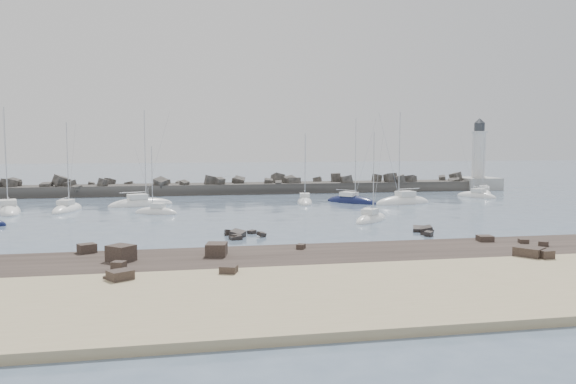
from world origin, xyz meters
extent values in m
plane|color=slate|center=(0.00, 0.00, 0.00)|extent=(400.00, 400.00, 0.00)
cube|color=tan|center=(0.00, -32.00, 0.00)|extent=(140.00, 14.00, 1.00)
cube|color=#2B221E|center=(0.00, -22.00, 0.00)|extent=(140.00, 12.00, 0.70)
cube|color=#2B221E|center=(-15.21, -26.38, 0.51)|extent=(0.72, 0.74, 0.32)
cube|color=#2B221E|center=(-14.87, -23.73, 0.68)|extent=(1.07, 1.02, 0.66)
cube|color=#2B221E|center=(-18.03, -16.56, 0.71)|extent=(1.65, 1.55, 0.71)
cube|color=#2B221E|center=(-7.60, -26.32, 0.66)|extent=(1.35, 1.29, 0.62)
cube|color=#2B221E|center=(-15.04, -20.34, 0.94)|extent=(2.34, 2.32, 1.18)
cube|color=#2B221E|center=(-14.46, -26.87, 0.72)|extent=(1.82, 1.76, 0.74)
cube|color=#2B221E|center=(15.99, -17.71, 0.59)|extent=(1.43, 1.36, 0.48)
cube|color=#2B221E|center=(16.01, -26.07, 0.73)|extent=(0.95, 1.05, 0.77)
cube|color=#2B221E|center=(15.31, -25.16, 0.77)|extent=(2.44, 2.52, 0.84)
cube|color=#2B221E|center=(19.63, -20.80, 0.55)|extent=(1.14, 1.15, 0.40)
cube|color=#2B221E|center=(18.73, -19.32, 0.53)|extent=(0.94, 0.97, 0.36)
cube|color=#2B221E|center=(-0.93, -18.18, 0.54)|extent=(0.92, 0.99, 0.39)
cube|color=#2B221E|center=(-7.96, -19.69, 0.83)|extent=(1.86, 2.04, 0.97)
cube|color=black|center=(-5.71, -7.76, -0.06)|extent=(1.58, 1.36, 1.35)
cube|color=black|center=(-2.98, -9.75, 0.28)|extent=(1.00, 0.94, 0.61)
cube|color=black|center=(-5.59, -10.62, 0.10)|extent=(1.31, 1.30, 0.78)
cube|color=black|center=(-5.24, -9.22, 0.15)|extent=(1.74, 1.81, 1.24)
cube|color=black|center=(-3.64, -7.55, 0.04)|extent=(1.01, 0.99, 0.66)
cube|color=black|center=(-5.73, -10.52, 0.23)|extent=(0.94, 0.95, 0.47)
cube|color=black|center=(13.08, -11.60, -0.01)|extent=(0.89, 1.00, 0.69)
cube|color=black|center=(13.52, -9.54, 0.00)|extent=(1.91, 1.93, 1.17)
cube|color=black|center=(14.37, -9.68, -0.06)|extent=(0.93, 0.93, 0.56)
cube|color=black|center=(13.99, -9.89, -0.07)|extent=(1.74, 1.62, 1.52)
cube|color=black|center=(13.07, -12.47, 0.18)|extent=(0.98, 1.02, 0.74)
cube|color=#322F2C|center=(-7.50, 38.00, 0.20)|extent=(115.00, 6.00, 3.20)
cube|color=#322F2C|center=(-9.83, 36.33, 1.98)|extent=(1.77, 2.03, 1.43)
cube|color=#322F2C|center=(9.17, 37.42, 2.06)|extent=(2.49, 2.76, 2.32)
cube|color=#322F2C|center=(6.76, 35.81, 1.81)|extent=(1.41, 1.67, 1.17)
cube|color=#322F2C|center=(-38.24, 38.99, 2.28)|extent=(2.48, 2.39, 1.96)
cube|color=#322F2C|center=(30.00, 35.80, 2.22)|extent=(2.43, 2.12, 2.05)
cube|color=#322F2C|center=(19.37, 39.80, 2.10)|extent=(1.88, 1.74, 1.32)
cube|color=#322F2C|center=(-23.46, 36.30, 2.27)|extent=(2.09, 1.82, 1.88)
cube|color=#322F2C|center=(28.37, 36.86, 2.24)|extent=(2.38, 2.38, 2.51)
cube|color=#322F2C|center=(-27.64, 35.66, 1.54)|extent=(2.24, 2.36, 1.18)
cube|color=#322F2C|center=(-30.39, 37.47, 2.55)|extent=(3.29, 2.88, 2.62)
cube|color=#322F2C|center=(8.51, 40.54, 2.15)|extent=(2.20, 2.16, 1.67)
cube|color=#322F2C|center=(-3.67, 36.35, 2.30)|extent=(2.01, 2.09, 1.59)
cube|color=#322F2C|center=(-25.98, 40.51, 1.76)|extent=(1.41, 1.29, 1.15)
cube|color=#322F2C|center=(42.18, 37.79, 2.39)|extent=(2.59, 2.43, 2.30)
cube|color=#322F2C|center=(-5.04, 37.29, 2.19)|extent=(2.94, 2.20, 2.45)
cube|color=#322F2C|center=(-22.86, 40.36, 2.02)|extent=(2.29, 2.31, 1.83)
cube|color=#322F2C|center=(8.47, 39.73, 1.82)|extent=(1.44, 1.28, 1.14)
cube|color=#322F2C|center=(31.10, 37.18, 2.13)|extent=(1.91, 1.75, 1.37)
cube|color=#322F2C|center=(9.64, 36.88, 1.88)|extent=(2.75, 2.60, 1.94)
cube|color=#322F2C|center=(7.17, 39.14, 2.30)|extent=(2.78, 3.08, 2.81)
cube|color=#322F2C|center=(28.81, 38.07, 1.51)|extent=(1.40, 1.49, 1.41)
cube|color=#322F2C|center=(15.06, 40.33, 2.02)|extent=(2.01, 2.03, 1.52)
cube|color=#322F2C|center=(-28.95, 36.75, 1.88)|extent=(2.76, 2.47, 2.06)
cube|color=#322F2C|center=(30.42, 36.83, 1.72)|extent=(1.88, 2.02, 1.65)
cube|color=#322F2C|center=(-37.64, 38.79, 2.13)|extent=(1.84, 1.83, 1.31)
cube|color=#322F2C|center=(19.72, 36.55, 2.10)|extent=(2.49, 2.53, 2.34)
cube|color=#322F2C|center=(-38.60, 37.08, 2.02)|extent=(2.95, 2.99, 2.39)
cube|color=#322F2C|center=(39.75, 38.69, 2.18)|extent=(1.67, 1.79, 1.40)
cube|color=#322F2C|center=(-4.77, 40.55, 1.99)|extent=(1.39, 1.52, 1.40)
cube|color=#322F2C|center=(-19.51, 40.02, 1.65)|extent=(1.66, 1.29, 1.43)
cube|color=#322F2C|center=(-0.11, 39.62, 2.03)|extent=(2.48, 2.65, 1.89)
cube|color=#322F2C|center=(41.20, 36.48, 1.65)|extent=(2.45, 2.19, 2.01)
cube|color=#322F2C|center=(42.63, 39.22, 1.78)|extent=(2.29, 2.14, 1.87)
cube|color=#322F2C|center=(32.40, 36.77, 1.97)|extent=(2.88, 3.23, 2.33)
cube|color=#322F2C|center=(-29.87, 39.07, 1.78)|extent=(1.70, 1.66, 1.21)
cube|color=#322F2C|center=(26.01, 37.77, 2.40)|extent=(1.88, 1.64, 1.68)
cube|color=#322F2C|center=(-13.85, 36.07, 2.01)|extent=(2.68, 3.11, 2.67)
cube|color=#322F2C|center=(-10.66, 40.43, 1.62)|extent=(1.62, 1.79, 1.29)
cube|color=#322F2C|center=(-12.92, 39.97, 1.98)|extent=(1.38, 1.60, 1.19)
cube|color=#322F2C|center=(18.33, 39.13, 2.53)|extent=(1.78, 1.77, 1.77)
cube|color=#322F2C|center=(-0.03, 38.37, 2.21)|extent=(2.37, 2.32, 2.10)
cube|color=#322F2C|center=(33.42, 38.16, 1.65)|extent=(1.21, 1.41, 1.07)
cube|color=#322F2C|center=(-18.81, 38.91, 1.45)|extent=(1.34, 1.26, 1.06)
cube|color=#322F2C|center=(-32.58, 36.57, 1.77)|extent=(2.03, 2.00, 1.62)
cube|color=#322F2C|center=(5.14, 37.26, 2.01)|extent=(1.68, 1.75, 1.55)
cube|color=#9D9D98|center=(47.00, 38.00, 0.80)|extent=(7.00, 7.00, 3.00)
cylinder|color=silver|center=(47.00, 38.00, 6.80)|extent=(2.50, 2.50, 9.00)
cylinder|color=silver|center=(47.00, 38.00, 11.23)|extent=(3.20, 3.20, 0.25)
cylinder|color=#32363C|center=(47.00, 38.00, 12.10)|extent=(2.00, 2.00, 1.60)
cone|color=#32363C|center=(47.00, 38.00, 13.40)|extent=(2.20, 2.20, 1.00)
ellipsoid|color=white|center=(-32.73, 15.55, 0.05)|extent=(5.71, 9.86, 2.28)
cube|color=white|center=(-32.58, 15.10, 1.37)|extent=(2.63, 3.10, 0.69)
cylinder|color=silver|center=(-32.96, 16.26, 7.38)|extent=(0.12, 0.12, 12.72)
cylinder|color=silver|center=(-32.38, 14.47, 2.01)|extent=(1.27, 3.61, 0.10)
ellipsoid|color=white|center=(-25.56, 16.13, 0.05)|extent=(4.07, 8.47, 2.00)
cube|color=white|center=(-25.63, 15.73, 1.21)|extent=(2.05, 2.56, 0.62)
cylinder|color=silver|center=(-25.43, 16.76, 6.39)|extent=(0.11, 0.11, 10.98)
cylinder|color=silver|center=(-25.75, 15.17, 1.78)|extent=(0.72, 3.21, 0.09)
ellipsoid|color=white|center=(-16.22, 20.37, 0.05)|extent=(9.90, 5.89, 2.27)
cube|color=white|center=(-16.67, 20.22, 1.36)|extent=(3.13, 2.67, 0.69)
cylinder|color=silver|center=(-15.51, 20.62, 7.40)|extent=(0.12, 0.12, 12.77)
cylinder|color=silver|center=(-17.29, 20.00, 2.00)|extent=(3.60, 1.34, 0.10)
ellipsoid|color=white|center=(-13.70, 10.48, 0.05)|extent=(6.06, 4.05, 1.70)
cube|color=white|center=(-13.44, 10.36, 1.07)|extent=(1.97, 1.74, 0.60)
cylinder|color=silver|center=(-14.13, 10.67, 4.71)|extent=(0.10, 0.10, 7.87)
cylinder|color=silver|center=(-13.07, 10.19, 1.63)|extent=(2.16, 1.04, 0.09)
ellipsoid|color=white|center=(7.78, 18.96, 0.05)|extent=(3.50, 7.47, 1.91)
cube|color=white|center=(7.85, 19.31, 1.18)|extent=(1.79, 2.24, 0.63)
cylinder|color=silver|center=(7.68, 18.39, 5.71)|extent=(0.11, 0.11, 9.69)
cylinder|color=silver|center=(7.94, 19.80, 1.77)|extent=(0.61, 2.84, 0.09)
ellipsoid|color=white|center=(11.18, -1.13, 0.05)|extent=(6.39, 6.64, 1.88)
cube|color=white|center=(10.94, -1.38, 1.16)|extent=(2.38, 2.41, 0.62)
cylinder|color=silver|center=(11.56, -0.71, 5.60)|extent=(0.11, 0.11, 9.50)
cylinder|color=silver|center=(10.60, -1.74, 1.74)|extent=(1.98, 2.12, 0.09)
ellipsoid|color=#0E153D|center=(15.03, 18.82, 0.05)|extent=(7.58, 8.51, 2.11)
cube|color=white|center=(14.75, 19.16, 1.27)|extent=(2.90, 3.01, 0.64)
cylinder|color=silver|center=(15.46, 18.27, 6.84)|extent=(0.11, 0.11, 11.79)
cylinder|color=silver|center=(14.37, 19.63, 1.86)|extent=(2.26, 2.78, 0.09)
ellipsoid|color=white|center=(22.11, 15.78, 0.05)|extent=(9.73, 4.95, 2.43)
cube|color=white|center=(22.56, 15.89, 1.48)|extent=(2.97, 2.42, 0.79)
cylinder|color=silver|center=(21.39, 15.61, 7.37)|extent=(0.14, 0.14, 12.57)
cylinder|color=silver|center=(23.20, 16.04, 2.21)|extent=(3.65, 0.97, 0.11)
ellipsoid|color=white|center=(38.17, 22.90, 0.05)|extent=(5.50, 7.34, 1.89)
cube|color=white|center=(38.35, 22.58, 1.16)|extent=(2.26, 2.46, 0.62)
cylinder|color=silver|center=(37.88, 23.39, 5.70)|extent=(0.11, 0.11, 9.70)
cylinder|color=silver|center=(38.60, 22.15, 1.74)|extent=(1.51, 2.54, 0.09)
ellipsoid|color=white|center=(42.20, 27.60, 0.05)|extent=(3.74, 7.04, 1.91)
cube|color=white|center=(42.12, 27.28, 1.19)|extent=(1.79, 2.17, 0.66)
cylinder|color=silver|center=(42.34, 28.12, 5.40)|extent=(0.11, 0.11, 9.08)
cylinder|color=silver|center=(41.99, 26.82, 1.81)|extent=(0.78, 2.62, 0.09)
camera|label=1|loc=(-10.71, -62.89, 9.06)|focal=35.00mm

